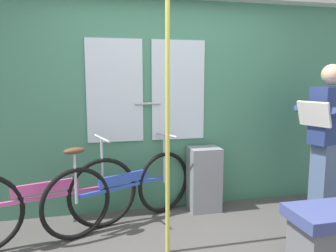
% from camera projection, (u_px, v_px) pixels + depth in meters
% --- Properties ---
extents(train_door_wall, '(5.06, 0.28, 2.37)m').
position_uv_depth(train_door_wall, '(164.00, 101.00, 3.73)').
color(train_door_wall, '#427F60').
rests_on(train_door_wall, ground_plane).
extents(bicycle_near_door, '(1.72, 0.65, 0.92)m').
position_uv_depth(bicycle_near_door, '(45.00, 201.00, 3.03)').
color(bicycle_near_door, black).
rests_on(bicycle_near_door, ground_plane).
extents(bicycle_leaning_behind, '(1.56, 0.80, 0.89)m').
position_uv_depth(bicycle_leaning_behind, '(124.00, 190.00, 3.37)').
color(bicycle_leaning_behind, black).
rests_on(bicycle_leaning_behind, ground_plane).
extents(passenger_reading_newspaper, '(0.62, 0.55, 1.63)m').
position_uv_depth(passenger_reading_newspaper, '(327.00, 137.00, 3.55)').
color(passenger_reading_newspaper, slate).
rests_on(passenger_reading_newspaper, ground_plane).
extents(trash_bin_by_wall, '(0.34, 0.28, 0.72)m').
position_uv_depth(trash_bin_by_wall, '(204.00, 179.00, 3.75)').
color(trash_bin_by_wall, gray).
rests_on(trash_bin_by_wall, ground_plane).
extents(handrail_pole, '(0.04, 0.04, 2.33)m').
position_uv_depth(handrail_pole, '(167.00, 119.00, 2.70)').
color(handrail_pole, '#C6C14C').
rests_on(handrail_pole, ground_plane).
extents(bench_seat_corner, '(0.70, 0.44, 0.45)m').
position_uv_depth(bench_seat_corner, '(332.00, 233.00, 2.70)').
color(bench_seat_corner, '#3D477F').
rests_on(bench_seat_corner, ground_plane).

